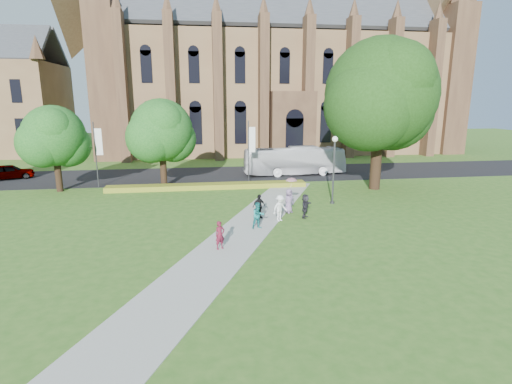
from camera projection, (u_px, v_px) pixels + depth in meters
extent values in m
plane|color=#32611D|center=(247.00, 235.00, 23.92)|extent=(160.00, 160.00, 0.00)
cube|color=black|center=(225.00, 174.00, 43.20)|extent=(160.00, 10.00, 0.02)
cube|color=#B2B2A8|center=(245.00, 230.00, 24.88)|extent=(15.58, 28.54, 0.04)
cube|color=#B59524|center=(208.00, 186.00, 36.32)|extent=(18.00, 1.40, 0.45)
cube|color=olive|center=(280.00, 96.00, 61.94)|extent=(52.00, 16.00, 17.00)
cube|color=brown|center=(104.00, 79.00, 51.35)|extent=(3.50, 3.50, 21.00)
cube|color=brown|center=(454.00, 81.00, 58.14)|extent=(3.50, 3.50, 21.00)
cube|color=brown|center=(292.00, 125.00, 54.17)|extent=(6.00, 2.50, 9.00)
cylinder|color=#38383D|center=(333.00, 173.00, 30.68)|extent=(0.14, 0.14, 4.80)
sphere|color=white|center=(335.00, 139.00, 30.09)|extent=(0.44, 0.44, 0.44)
cylinder|color=#38383D|center=(332.00, 202.00, 31.21)|extent=(0.36, 0.36, 0.15)
cylinder|color=#332114|center=(377.00, 153.00, 35.58)|extent=(0.96, 0.96, 6.60)
sphere|color=#19360E|center=(381.00, 94.00, 34.42)|extent=(9.60, 9.60, 9.60)
cylinder|color=#332114|center=(58.00, 170.00, 34.90)|extent=(0.56, 0.56, 3.85)
sphere|color=#154917|center=(54.00, 136.00, 34.23)|extent=(5.20, 5.20, 5.20)
cylinder|color=#332114|center=(163.00, 165.00, 36.60)|extent=(0.60, 0.60, 4.12)
sphere|color=#154917|center=(161.00, 130.00, 35.88)|extent=(5.60, 5.60, 5.60)
cylinder|color=#38383D|center=(249.00, 152.00, 38.17)|extent=(0.10, 0.10, 6.00)
cube|color=white|center=(252.00, 140.00, 37.95)|extent=(0.60, 0.02, 2.40)
cylinder|color=#38383D|center=(96.00, 155.00, 36.23)|extent=(0.10, 0.10, 6.00)
cube|color=white|center=(99.00, 142.00, 36.01)|extent=(0.60, 0.02, 2.40)
imported|color=white|center=(294.00, 161.00, 42.73)|extent=(10.93, 2.93, 3.02)
imported|color=gray|center=(10.00, 172.00, 40.59)|extent=(4.74, 3.11, 1.50)
imported|color=maroon|center=(220.00, 235.00, 21.45)|extent=(0.67, 0.59, 1.55)
imported|color=#187979|center=(258.00, 216.00, 24.86)|extent=(0.93, 0.80, 1.67)
imported|color=white|center=(280.00, 208.00, 26.40)|extent=(1.32, 1.13, 1.77)
imported|color=black|center=(259.00, 206.00, 27.00)|extent=(1.06, 0.76, 1.67)
imported|color=slate|center=(289.00, 201.00, 28.36)|extent=(1.00, 0.96, 1.72)
imported|color=#27252C|center=(305.00, 206.00, 27.14)|extent=(1.20, 1.57, 1.65)
imported|color=#E8A3C3|center=(291.00, 184.00, 28.21)|extent=(0.91, 0.91, 0.69)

